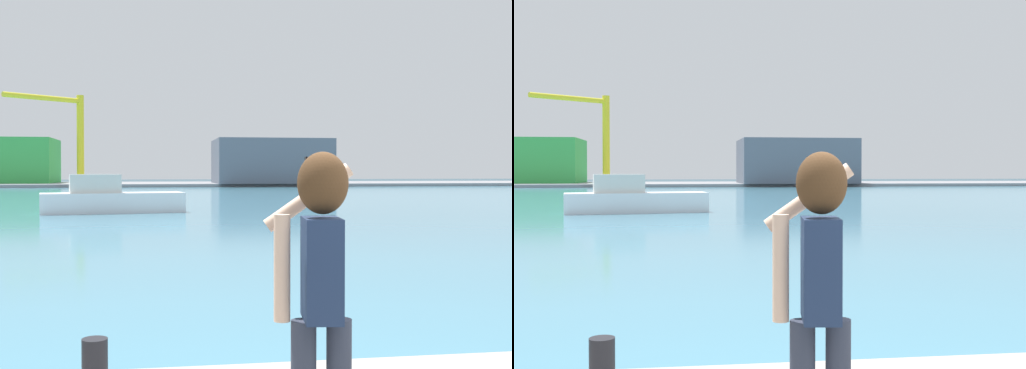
# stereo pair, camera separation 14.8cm
# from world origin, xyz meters

# --- Properties ---
(ground_plane) EXTENTS (220.00, 220.00, 0.00)m
(ground_plane) POSITION_xyz_m (0.00, 50.00, 0.00)
(ground_plane) COLOR #334751
(harbor_water) EXTENTS (140.00, 100.00, 0.02)m
(harbor_water) POSITION_xyz_m (0.00, 52.00, 0.01)
(harbor_water) COLOR teal
(harbor_water) RESTS_ON ground_plane
(far_shore_dock) EXTENTS (140.00, 20.00, 0.42)m
(far_shore_dock) POSITION_xyz_m (0.00, 92.00, 0.21)
(far_shore_dock) COLOR gray
(far_shore_dock) RESTS_ON ground_plane
(person_photographer) EXTENTS (0.53, 0.56, 1.74)m
(person_photographer) POSITION_xyz_m (-1.09, 0.03, 1.60)
(person_photographer) COLOR #2D3342
(person_photographer) RESTS_ON quay_promenade
(harbor_bollard) EXTENTS (0.20, 0.20, 0.36)m
(harbor_bollard) POSITION_xyz_m (-2.43, 1.61, 0.72)
(harbor_bollard) COLOR black
(harbor_bollard) RESTS_ON quay_promenade
(boat_moored) EXTENTS (7.40, 3.19, 1.97)m
(boat_moored) POSITION_xyz_m (-4.26, 30.58, 0.72)
(boat_moored) COLOR white
(boat_moored) RESTS_ON harbor_water
(warehouse_left) EXTENTS (14.61, 11.43, 6.34)m
(warehouse_left) POSITION_xyz_m (-23.44, 93.82, 3.59)
(warehouse_left) COLOR green
(warehouse_left) RESTS_ON far_shore_dock
(warehouse_right) EXTENTS (15.82, 12.27, 6.14)m
(warehouse_right) POSITION_xyz_m (14.30, 87.37, 3.49)
(warehouse_right) COLOR slate
(warehouse_right) RESTS_ON far_shore_dock
(port_crane) EXTENTS (9.49, 7.77, 12.25)m
(port_crane) POSITION_xyz_m (-13.55, 88.87, 8.20)
(port_crane) COLOR yellow
(port_crane) RESTS_ON far_shore_dock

